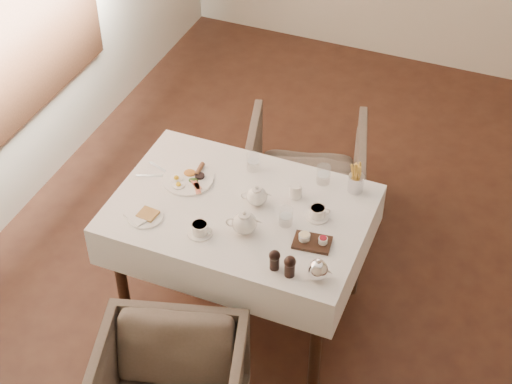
{
  "coord_description": "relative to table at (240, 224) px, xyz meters",
  "views": [
    {
      "loc": [
        0.54,
        -3.09,
        3.41
      ],
      "look_at": [
        -0.57,
        -0.36,
        0.82
      ],
      "focal_mm": 55.0,
      "sensor_mm": 36.0,
      "label": 1
    }
  ],
  "objects": [
    {
      "name": "teapot_front",
      "position": [
        0.09,
        -0.16,
        0.18
      ],
      "size": [
        0.2,
        0.18,
        0.13
      ],
      "primitive_type": null,
      "rotation": [
        0.0,
        0.0,
        0.36
      ],
      "color": "white",
      "rests_on": "table"
    },
    {
      "name": "teacup_far",
      "position": [
        0.38,
        0.08,
        0.14
      ],
      "size": [
        0.12,
        0.12,
        0.06
      ],
      "rotation": [
        0.0,
        0.0,
        0.36
      ],
      "color": "white",
      "rests_on": "table"
    },
    {
      "name": "teapot_centre",
      "position": [
        0.07,
        0.06,
        0.18
      ],
      "size": [
        0.18,
        0.16,
        0.12
      ],
      "primitive_type": null,
      "rotation": [
        0.0,
        0.0,
        0.38
      ],
      "color": "white",
      "rests_on": "table"
    },
    {
      "name": "armchair_far",
      "position": [
        0.07,
        0.84,
        -0.31
      ],
      "size": [
        0.86,
        0.87,
        0.65
      ],
      "primitive_type": "imported",
      "rotation": [
        0.0,
        0.0,
        3.41
      ],
      "color": "#4E4539",
      "rests_on": "ground"
    },
    {
      "name": "condiment_board",
      "position": [
        0.42,
        -0.11,
        0.13
      ],
      "size": [
        0.19,
        0.14,
        0.05
      ],
      "rotation": [
        0.0,
        0.0,
        0.12
      ],
      "color": "black",
      "rests_on": "table"
    },
    {
      "name": "pepper_mill_left",
      "position": [
        0.31,
        -0.32,
        0.17
      ],
      "size": [
        0.07,
        0.07,
        0.11
      ],
      "primitive_type": null,
      "rotation": [
        0.0,
        0.0,
        0.43
      ],
      "color": "black",
      "rests_on": "table"
    },
    {
      "name": "creamer",
      "position": [
        0.23,
        0.18,
        0.16
      ],
      "size": [
        0.08,
        0.08,
        0.07
      ],
      "primitive_type": "cylinder",
      "rotation": [
        0.0,
        0.0,
        -0.32
      ],
      "color": "white",
      "rests_on": "table"
    },
    {
      "name": "pepper_mill_right",
      "position": [
        0.39,
        -0.34,
        0.17
      ],
      "size": [
        0.07,
        0.07,
        0.12
      ],
      "primitive_type": null,
      "rotation": [
        0.0,
        0.0,
        -0.27
      ],
      "color": "black",
      "rests_on": "table"
    },
    {
      "name": "cutlery_fork",
      "position": [
        -0.49,
        0.11,
        0.12
      ],
      "size": [
        0.2,
        0.08,
        0.0
      ],
      "primitive_type": "cube",
      "rotation": [
        0.0,
        0.0,
        1.23
      ],
      "color": "silver",
      "rests_on": "table"
    },
    {
      "name": "silver_pot",
      "position": [
        0.51,
        -0.31,
        0.18
      ],
      "size": [
        0.12,
        0.1,
        0.13
      ],
      "primitive_type": null,
      "rotation": [
        0.0,
        0.0,
        -0.01
      ],
      "color": "white",
      "rests_on": "table"
    },
    {
      "name": "glass_mid",
      "position": [
        0.25,
        -0.03,
        0.16
      ],
      "size": [
        0.08,
        0.08,
        0.1
      ],
      "primitive_type": "cylinder",
      "rotation": [
        0.0,
        0.0,
        -0.15
      ],
      "color": "silver",
      "rests_on": "table"
    },
    {
      "name": "side_plate",
      "position": [
        -0.41,
        -0.25,
        0.12
      ],
      "size": [
        0.19,
        0.18,
        0.02
      ],
      "rotation": [
        0.0,
        0.0,
        -0.3
      ],
      "color": "white",
      "rests_on": "table"
    },
    {
      "name": "glass_right",
      "position": [
        0.32,
        0.34,
        0.17
      ],
      "size": [
        0.09,
        0.09,
        0.1
      ],
      "primitive_type": "cylinder",
      "rotation": [
        0.0,
        0.0,
        -0.29
      ],
      "color": "silver",
      "rests_on": "table"
    },
    {
      "name": "glass_left",
      "position": [
        -0.05,
        0.3,
        0.16
      ],
      "size": [
        0.09,
        0.09,
        0.1
      ],
      "primitive_type": "cylinder",
      "rotation": [
        0.0,
        0.0,
        0.32
      ],
      "color": "silver",
      "rests_on": "table"
    },
    {
      "name": "breakfast_plate",
      "position": [
        -0.33,
        0.09,
        0.13
      ],
      "size": [
        0.27,
        0.27,
        0.03
      ],
      "rotation": [
        0.0,
        0.0,
        -0.35
      ],
      "color": "white",
      "rests_on": "table"
    },
    {
      "name": "table",
      "position": [
        0.0,
        0.0,
        0.0
      ],
      "size": [
        1.28,
        0.88,
        0.75
      ],
      "color": "black",
      "rests_on": "ground"
    },
    {
      "name": "cutlery_knife",
      "position": [
        -0.51,
        0.05,
        0.12
      ],
      "size": [
        0.19,
        0.09,
        0.0
      ],
      "primitive_type": "cube",
      "rotation": [
        0.0,
        0.0,
        1.94
      ],
      "color": "silver",
      "rests_on": "table"
    },
    {
      "name": "fries_cup",
      "position": [
        0.5,
        0.34,
        0.19
      ],
      "size": [
        0.08,
        0.08,
        0.17
      ],
      "rotation": [
        0.0,
        0.0,
        -0.01
      ],
      "color": "silver",
      "rests_on": "table"
    },
    {
      "name": "teacup_near",
      "position": [
        -0.11,
        -0.25,
        0.14
      ],
      "size": [
        0.13,
        0.13,
        0.06
      ],
      "rotation": [
        0.0,
        0.0,
        0.02
      ],
      "color": "white",
      "rests_on": "table"
    }
  ]
}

